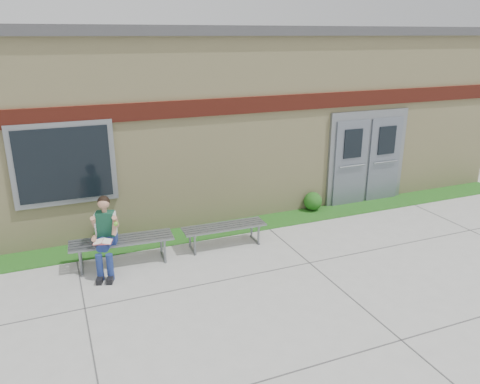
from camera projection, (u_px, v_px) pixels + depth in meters
name	position (u px, v px, depth m)	size (l,w,h in m)	color
ground	(273.00, 286.00, 7.88)	(80.00, 80.00, 0.00)	#9E9E99
grass_strip	(220.00, 229.00, 10.16)	(16.00, 0.80, 0.02)	#1A4913
school_building	(176.00, 110.00, 12.45)	(16.20, 6.22, 4.20)	beige
bench_left	(122.00, 245.00, 8.56)	(1.89, 0.64, 0.48)	slate
bench_right	(224.00, 230.00, 9.29)	(1.67, 0.50, 0.43)	slate
girl	(105.00, 234.00, 8.17)	(0.54, 0.86, 1.37)	navy
shrub_mid	(105.00, 232.00, 9.45)	(0.42, 0.42, 0.42)	#1A4913
shrub_east	(313.00, 201.00, 11.19)	(0.44, 0.44, 0.44)	#1A4913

